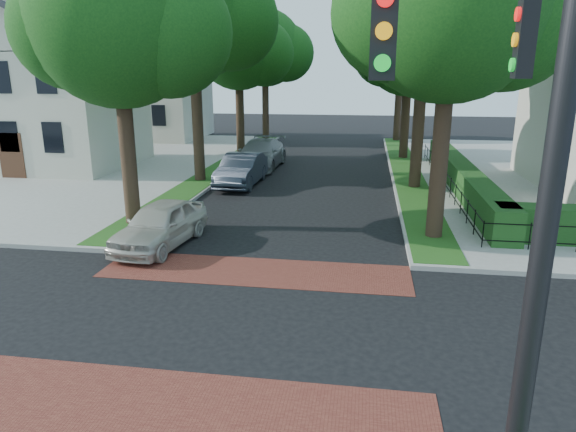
% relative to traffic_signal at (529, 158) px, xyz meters
% --- Properties ---
extents(ground, '(120.00, 120.00, 0.00)m').
position_rel_traffic_signal_xyz_m(ground, '(-4.89, 4.41, -4.71)').
color(ground, black).
rests_on(ground, ground).
extents(sidewalk_nw, '(30.00, 30.00, 0.15)m').
position_rel_traffic_signal_xyz_m(sidewalk_nw, '(-24.39, 23.41, -4.63)').
color(sidewalk_nw, gray).
rests_on(sidewalk_nw, ground).
extents(crosswalk_far, '(9.00, 2.20, 0.01)m').
position_rel_traffic_signal_xyz_m(crosswalk_far, '(-4.89, 7.61, -4.70)').
color(crosswalk_far, maroon).
rests_on(crosswalk_far, ground).
extents(crosswalk_near, '(9.00, 2.20, 0.01)m').
position_rel_traffic_signal_xyz_m(crosswalk_near, '(-4.89, 1.21, -4.70)').
color(crosswalk_near, maroon).
rests_on(crosswalk_near, ground).
extents(grass_strip_ne, '(1.60, 29.80, 0.02)m').
position_rel_traffic_signal_xyz_m(grass_strip_ne, '(0.51, 23.51, -4.55)').
color(grass_strip_ne, '#214B15').
rests_on(grass_strip_ne, sidewalk_ne).
extents(grass_strip_nw, '(1.60, 29.80, 0.02)m').
position_rel_traffic_signal_xyz_m(grass_strip_nw, '(-10.29, 23.51, -4.55)').
color(grass_strip_nw, '#214B15').
rests_on(grass_strip_nw, sidewalk_nw).
extents(tree_right_near, '(7.75, 6.67, 10.66)m').
position_rel_traffic_signal_xyz_m(tree_right_near, '(0.72, 11.65, 2.92)').
color(tree_right_near, black).
rests_on(tree_right_near, sidewalk_ne).
extents(tree_right_mid, '(8.25, 7.09, 11.22)m').
position_rel_traffic_signal_xyz_m(tree_right_mid, '(0.72, 19.66, 3.28)').
color(tree_right_mid, black).
rests_on(tree_right_mid, sidewalk_ne).
extents(tree_right_far, '(7.25, 6.23, 9.74)m').
position_rel_traffic_signal_xyz_m(tree_right_far, '(0.71, 28.64, 2.20)').
color(tree_right_far, black).
rests_on(tree_right_far, sidewalk_ne).
extents(tree_right_back, '(7.50, 6.45, 10.20)m').
position_rel_traffic_signal_xyz_m(tree_right_back, '(0.72, 37.64, 2.56)').
color(tree_right_back, black).
rests_on(tree_right_back, sidewalk_ne).
extents(tree_left_near, '(7.50, 6.45, 10.20)m').
position_rel_traffic_signal_xyz_m(tree_left_near, '(-10.28, 11.64, 2.56)').
color(tree_left_near, black).
rests_on(tree_left_near, sidewalk_nw).
extents(tree_left_mid, '(8.00, 6.88, 11.48)m').
position_rel_traffic_signal_xyz_m(tree_left_mid, '(-10.28, 19.66, 3.64)').
color(tree_left_mid, black).
rests_on(tree_left_mid, sidewalk_nw).
extents(tree_left_far, '(7.00, 6.02, 9.86)m').
position_rel_traffic_signal_xyz_m(tree_left_far, '(-10.29, 28.63, 2.41)').
color(tree_left_far, black).
rests_on(tree_left_far, sidewalk_nw).
extents(tree_left_back, '(7.75, 6.66, 10.44)m').
position_rel_traffic_signal_xyz_m(tree_left_back, '(-10.28, 37.65, 2.70)').
color(tree_left_back, black).
rests_on(tree_left_back, sidewalk_nw).
extents(hedge_main_road, '(1.00, 18.00, 1.20)m').
position_rel_traffic_signal_xyz_m(hedge_main_road, '(2.81, 19.41, -3.96)').
color(hedge_main_road, '#1D3E15').
rests_on(hedge_main_road, sidewalk_ne).
extents(fence_main_road, '(0.06, 18.00, 0.90)m').
position_rel_traffic_signal_xyz_m(fence_main_road, '(2.01, 19.41, -4.11)').
color(fence_main_road, black).
rests_on(fence_main_road, sidewalk_ne).
extents(house_left_near, '(10.00, 9.00, 10.14)m').
position_rel_traffic_signal_xyz_m(house_left_near, '(-20.38, 22.41, 0.33)').
color(house_left_near, beige).
rests_on(house_left_near, sidewalk_nw).
extents(house_left_far, '(10.00, 9.00, 10.14)m').
position_rel_traffic_signal_xyz_m(house_left_far, '(-20.38, 36.41, 0.33)').
color(house_left_far, beige).
rests_on(house_left_far, sidewalk_nw).
extents(traffic_signal, '(2.17, 2.00, 8.00)m').
position_rel_traffic_signal_xyz_m(traffic_signal, '(0.00, 0.00, 0.00)').
color(traffic_signal, black).
rests_on(traffic_signal, sidewalk_se).
extents(parked_car_front, '(2.28, 4.58, 1.50)m').
position_rel_traffic_signal_xyz_m(parked_car_front, '(-8.49, 9.41, -3.96)').
color(parked_car_front, beige).
rests_on(parked_car_front, ground).
extents(parked_car_middle, '(1.83, 4.93, 1.61)m').
position_rel_traffic_signal_xyz_m(parked_car_middle, '(-8.08, 19.13, -3.90)').
color(parked_car_middle, '#222A34').
rests_on(parked_car_middle, ground).
extents(parked_car_rear, '(2.53, 5.93, 1.70)m').
position_rel_traffic_signal_xyz_m(parked_car_rear, '(-8.11, 24.06, -3.86)').
color(parked_car_rear, slate).
rests_on(parked_car_rear, ground).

